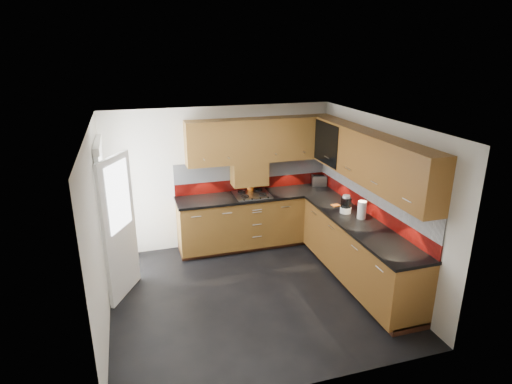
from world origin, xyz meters
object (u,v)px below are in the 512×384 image
object	(u,v)px
gas_hob	(252,194)
food_processor	(346,205)
toaster	(319,181)
utensil_pot	(250,186)

from	to	relation	value
gas_hob	food_processor	world-z (taller)	food_processor
gas_hob	food_processor	distance (m)	1.62
gas_hob	toaster	distance (m)	1.31
utensil_pot	food_processor	bearing A→B (deg)	-51.99
utensil_pot	toaster	distance (m)	1.27
utensil_pot	toaster	bearing A→B (deg)	-2.86
utensil_pot	gas_hob	bearing A→B (deg)	-98.16
toaster	food_processor	xyz separation A→B (m)	(-0.18, -1.33, 0.04)
gas_hob	utensil_pot	world-z (taller)	utensil_pot
gas_hob	utensil_pot	xyz separation A→B (m)	(0.03, 0.23, 0.08)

